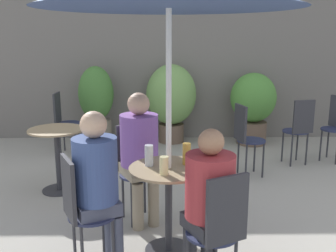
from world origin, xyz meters
The scene contains 18 objects.
storefront_wall centered at (0.00, 3.92, 1.50)m, with size 10.00×0.06×3.00m.
cafe_table_near centered at (-0.24, 0.13, 0.53)m, with size 0.65×0.65×0.74m.
cafe_table_far centered at (-1.50, 1.47, 0.53)m, with size 0.63×0.63×0.74m.
bistro_chair_0 centered at (-0.56, 0.78, 0.56)m, with size 0.40×0.41×0.94m.
bistro_chair_1 centered at (-0.90, -0.20, 0.56)m, with size 0.41×0.40×0.94m.
bistro_chair_2 centered at (0.08, -0.53, 0.56)m, with size 0.40×0.41×0.94m.
bistro_chair_4 centered at (0.76, 1.92, 0.56)m, with size 0.39×0.37×0.94m.
bistro_chair_5 centered at (-1.81, 2.98, 0.56)m, with size 0.36×0.36×0.94m.
bistro_chair_6 centered at (1.59, 2.34, 0.56)m, with size 0.37×0.39×0.94m.
seated_person_0 centered at (-0.50, 0.66, 0.75)m, with size 0.42×0.44×1.27m.
seated_person_1 centered at (-0.77, -0.13, 0.75)m, with size 0.40×0.39×1.26m.
seated_person_2 centered at (0.02, -0.40, 0.72)m, with size 0.40×0.41×1.19m.
beer_glass_0 centered at (-0.28, -0.03, 0.81)m, with size 0.07×0.07×0.14m.
beer_glass_1 centered at (-0.09, 0.20, 0.83)m, with size 0.07×0.07×0.18m.
beer_glass_2 centered at (-0.40, 0.18, 0.83)m, with size 0.07×0.07×0.17m.
potted_plant_0 centered at (-1.38, 3.50, 0.70)m, with size 0.57×0.57×1.29m.
potted_plant_1 centered at (-0.14, 3.61, 0.76)m, with size 0.83×0.83×1.31m.
potted_plant_2 centered at (1.20, 3.46, 0.68)m, with size 0.74×0.74×1.19m.
Camera 1 is at (-0.29, -2.88, 1.79)m, focal length 42.00 mm.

